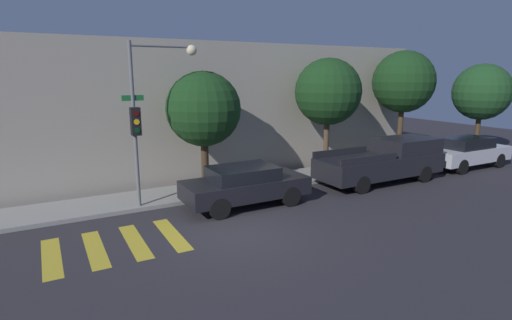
# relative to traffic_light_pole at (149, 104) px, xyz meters

# --- Properties ---
(ground_plane) EXTENTS (60.00, 60.00, 0.00)m
(ground_plane) POSITION_rel_traffic_light_pole_xyz_m (1.51, -3.37, -3.59)
(ground_plane) COLOR #2D2B30
(sidewalk) EXTENTS (26.00, 2.15, 0.14)m
(sidewalk) POSITION_rel_traffic_light_pole_xyz_m (1.51, 0.90, -3.52)
(sidewalk) COLOR gray
(sidewalk) RESTS_ON ground
(building_row) EXTENTS (26.00, 6.00, 5.88)m
(building_row) POSITION_rel_traffic_light_pole_xyz_m (1.51, 5.38, -0.65)
(building_row) COLOR #A89E8E
(building_row) RESTS_ON ground
(crosswalk) EXTENTS (3.57, 2.60, 0.00)m
(crosswalk) POSITION_rel_traffic_light_pole_xyz_m (-1.73, -2.57, -3.59)
(crosswalk) COLOR gold
(crosswalk) RESTS_ON ground
(traffic_light_pole) EXTENTS (2.58, 0.56, 5.59)m
(traffic_light_pole) POSITION_rel_traffic_light_pole_xyz_m (0.00, 0.00, 0.00)
(traffic_light_pole) COLOR slate
(traffic_light_pole) RESTS_ON ground
(sedan_near_corner) EXTENTS (4.37, 1.86, 1.42)m
(sedan_near_corner) POSITION_rel_traffic_light_pole_xyz_m (2.87, -1.27, -2.82)
(sedan_near_corner) COLOR black
(sedan_near_corner) RESTS_ON ground
(pickup_truck) EXTENTS (5.74, 1.98, 1.81)m
(pickup_truck) POSITION_rel_traffic_light_pole_xyz_m (9.64, -1.27, -2.66)
(pickup_truck) COLOR black
(pickup_truck) RESTS_ON ground
(sedan_middle) EXTENTS (4.67, 1.81, 1.52)m
(sedan_middle) POSITION_rel_traffic_light_pole_xyz_m (15.13, -1.27, -2.78)
(sedan_middle) COLOR silver
(sedan_middle) RESTS_ON ground
(tree_near_corner) EXTENTS (2.81, 2.81, 4.68)m
(tree_near_corner) POSITION_rel_traffic_light_pole_xyz_m (2.23, 0.83, -0.34)
(tree_near_corner) COLOR #42301E
(tree_near_corner) RESTS_ON ground
(tree_midblock) EXTENTS (2.93, 2.93, 5.25)m
(tree_midblock) POSITION_rel_traffic_light_pole_xyz_m (8.07, 0.83, 0.18)
(tree_midblock) COLOR brown
(tree_midblock) RESTS_ON ground
(tree_far_end) EXTENTS (3.02, 3.02, 5.69)m
(tree_far_end) POSITION_rel_traffic_light_pole_xyz_m (12.74, 0.83, 0.57)
(tree_far_end) COLOR #4C3823
(tree_far_end) RESTS_ON ground
(tree_behind_truck) EXTENTS (3.19, 3.19, 5.14)m
(tree_behind_truck) POSITION_rel_traffic_light_pole_xyz_m (19.15, 0.83, -0.05)
(tree_behind_truck) COLOR #4C3823
(tree_behind_truck) RESTS_ON ground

